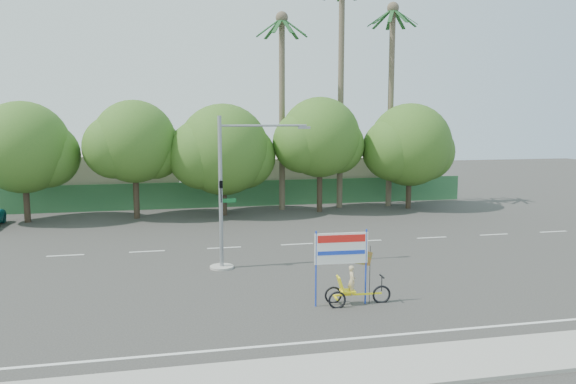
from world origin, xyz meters
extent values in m
plane|color=#33302D|center=(0.00, 0.00, 0.00)|extent=(120.00, 120.00, 0.00)
cube|color=gray|center=(0.00, -7.50, 0.06)|extent=(50.00, 2.40, 0.12)
cube|color=#336B3D|center=(0.00, 21.50, 1.00)|extent=(38.00, 0.08, 2.00)
cube|color=#B8A992|center=(-10.00, 26.00, 2.00)|extent=(12.00, 8.00, 4.00)
cube|color=#B8A992|center=(8.00, 26.00, 1.80)|extent=(14.00, 8.00, 3.60)
cylinder|color=#473828|center=(-14.00, 18.00, 1.76)|extent=(0.40, 0.40, 3.52)
sphere|color=#2B5A1A|center=(-14.00, 18.00, 4.96)|extent=(6.00, 6.00, 6.00)
sphere|color=#2B5A1A|center=(-12.65, 18.30, 4.40)|extent=(4.32, 4.32, 4.32)
sphere|color=#2B5A1A|center=(-15.35, 17.75, 4.64)|extent=(4.56, 4.56, 4.56)
cylinder|color=#473828|center=(-7.00, 18.00, 1.87)|extent=(0.40, 0.40, 3.74)
sphere|color=#2B5A1A|center=(-7.00, 18.00, 5.27)|extent=(5.60, 5.60, 5.60)
sphere|color=#2B5A1A|center=(-5.74, 18.30, 4.68)|extent=(4.03, 4.03, 4.03)
sphere|color=#2B5A1A|center=(-8.26, 17.75, 4.93)|extent=(4.26, 4.26, 4.26)
cylinder|color=#473828|center=(-1.00, 18.00, 1.65)|extent=(0.40, 0.40, 3.30)
sphere|color=#2B5A1A|center=(-1.00, 18.00, 4.65)|extent=(6.40, 6.40, 6.40)
sphere|color=#2B5A1A|center=(0.44, 18.30, 4.12)|extent=(4.61, 4.61, 4.61)
sphere|color=#2B5A1A|center=(-2.44, 17.75, 4.35)|extent=(4.86, 4.86, 4.86)
cylinder|color=#473828|center=(6.00, 18.00, 1.94)|extent=(0.40, 0.40, 3.87)
sphere|color=#2B5A1A|center=(6.00, 18.00, 5.46)|extent=(5.80, 5.80, 5.80)
sphere|color=#2B5A1A|center=(7.30, 18.30, 4.84)|extent=(4.18, 4.18, 4.18)
sphere|color=#2B5A1A|center=(4.70, 17.75, 5.10)|extent=(4.41, 4.41, 4.41)
cylinder|color=#473828|center=(13.00, 18.00, 1.72)|extent=(0.40, 0.40, 3.43)
sphere|color=#2B5A1A|center=(13.00, 18.00, 4.84)|extent=(6.20, 6.20, 6.20)
sphere|color=#2B5A1A|center=(14.39, 18.30, 4.29)|extent=(4.46, 4.46, 4.46)
sphere|color=#2B5A1A|center=(11.61, 17.75, 4.52)|extent=(4.71, 4.71, 4.71)
cylinder|color=#70604C|center=(8.00, 19.50, 8.50)|extent=(0.44, 0.44, 17.00)
cylinder|color=#70604C|center=(12.00, 19.50, 7.50)|extent=(0.44, 0.44, 15.00)
sphere|color=#70604C|center=(12.00, 19.50, 15.00)|extent=(0.90, 0.90, 0.90)
cube|color=#1C4C21|center=(12.94, 19.50, 14.34)|extent=(1.91, 0.28, 1.36)
cube|color=#1C4C21|center=(12.72, 20.11, 14.34)|extent=(1.65, 1.44, 1.36)
cube|color=#1C4C21|center=(12.16, 20.43, 14.34)|extent=(0.61, 1.93, 1.36)
cube|color=#1C4C21|center=(11.53, 20.32, 14.34)|extent=(1.20, 1.80, 1.36)
cube|color=#1C4C21|center=(11.11, 19.82, 14.34)|extent=(1.89, 0.92, 1.36)
cube|color=#1C4C21|center=(11.11, 19.18, 14.34)|extent=(1.89, 0.92, 1.36)
cube|color=#1C4C21|center=(11.53, 18.68, 14.34)|extent=(1.20, 1.80, 1.36)
cube|color=#1C4C21|center=(12.16, 18.57, 14.34)|extent=(0.61, 1.93, 1.36)
cube|color=#1C4C21|center=(12.72, 18.89, 14.34)|extent=(1.65, 1.44, 1.36)
cylinder|color=#70604C|center=(3.50, 19.50, 7.00)|extent=(0.44, 0.44, 14.00)
sphere|color=#70604C|center=(3.50, 19.50, 14.00)|extent=(0.90, 0.90, 0.90)
cube|color=#1C4C21|center=(4.44, 19.50, 13.34)|extent=(1.91, 0.28, 1.36)
cube|color=#1C4C21|center=(4.22, 20.11, 13.34)|extent=(1.65, 1.44, 1.36)
cube|color=#1C4C21|center=(3.66, 20.43, 13.34)|extent=(0.61, 1.93, 1.36)
cube|color=#1C4C21|center=(3.03, 20.32, 13.34)|extent=(1.20, 1.80, 1.36)
cube|color=#1C4C21|center=(2.61, 19.82, 13.34)|extent=(1.89, 0.92, 1.36)
cube|color=#1C4C21|center=(2.61, 19.18, 13.34)|extent=(1.89, 0.92, 1.36)
cube|color=#1C4C21|center=(3.03, 18.68, 13.34)|extent=(1.20, 1.80, 1.36)
cube|color=#1C4C21|center=(3.66, 18.57, 13.34)|extent=(0.61, 1.93, 1.36)
cube|color=#1C4C21|center=(4.22, 18.89, 13.34)|extent=(1.65, 1.44, 1.36)
cylinder|color=gray|center=(-2.50, 4.00, 0.05)|extent=(1.10, 1.10, 0.10)
cylinder|color=gray|center=(-2.50, 4.00, 3.50)|extent=(0.18, 0.18, 7.00)
cylinder|color=gray|center=(-0.50, 4.00, 6.55)|extent=(4.00, 0.10, 0.10)
cube|color=gray|center=(1.40, 4.00, 6.45)|extent=(0.55, 0.20, 0.12)
imported|color=black|center=(-2.50, 3.78, 3.60)|extent=(0.16, 0.20, 1.00)
cube|color=#14662D|center=(-2.15, 4.00, 3.15)|extent=(0.70, 0.04, 0.18)
torus|color=black|center=(2.92, -2.13, 0.32)|extent=(0.72, 0.12, 0.72)
torus|color=black|center=(1.15, -1.75, 0.30)|extent=(0.67, 0.11, 0.67)
torus|color=black|center=(1.12, -2.34, 0.30)|extent=(0.67, 0.11, 0.67)
cube|color=yellow|center=(2.03, -2.09, 0.38)|extent=(1.79, 0.15, 0.06)
cube|color=yellow|center=(1.13, -2.05, 0.32)|extent=(0.09, 0.64, 0.05)
cube|color=yellow|center=(1.61, -2.07, 0.53)|extent=(0.55, 0.47, 0.06)
cube|color=yellow|center=(1.32, -2.06, 0.82)|extent=(0.26, 0.45, 0.57)
cylinder|color=black|center=(2.92, -2.13, 0.74)|extent=(0.03, 0.03, 0.58)
cube|color=black|center=(2.92, -2.13, 1.02)|extent=(0.06, 0.48, 0.04)
imported|color=#CCB284|center=(1.76, -2.08, 0.93)|extent=(0.29, 0.43, 1.14)
cylinder|color=blue|center=(0.39, -2.01, 1.42)|extent=(0.06, 0.06, 2.85)
cylinder|color=blue|center=(2.29, -2.10, 1.42)|extent=(0.06, 0.06, 2.85)
cube|color=white|center=(1.34, -2.06, 2.16)|extent=(2.00, 0.15, 1.16)
cube|color=red|center=(1.34, -2.09, 2.53)|extent=(1.79, 0.10, 0.27)
cube|color=blue|center=(1.34, -2.09, 2.00)|extent=(1.79, 0.10, 0.15)
cylinder|color=black|center=(2.45, -2.11, 1.11)|extent=(0.02, 0.02, 2.22)
cube|color=red|center=(2.08, -2.09, 1.79)|extent=(0.94, 0.06, 0.69)
camera|label=1|loc=(-4.79, -21.32, 6.98)|focal=35.00mm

